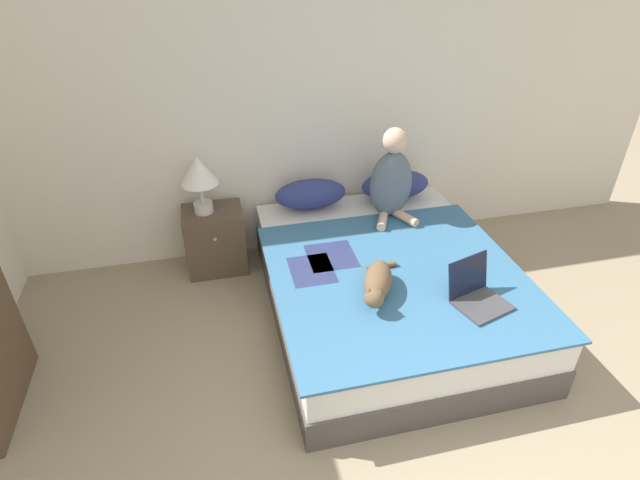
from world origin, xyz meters
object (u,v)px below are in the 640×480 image
(laptop_open, at_px, (477,295))
(table_lamp, at_px, (199,174))
(bed, at_px, (386,286))
(pillow_near, at_px, (311,194))
(person_sitting, at_px, (392,179))
(nightstand, at_px, (215,240))
(pillow_far, at_px, (395,185))
(cat_tabby, at_px, (378,283))

(laptop_open, xyz_separation_m, table_lamp, (-1.64, 1.45, 0.35))
(bed, xyz_separation_m, table_lamp, (-1.26, 0.88, 0.65))
(bed, relative_size, pillow_near, 3.55)
(person_sitting, distance_m, nightstand, 1.54)
(table_lamp, bearing_deg, pillow_far, 0.71)
(cat_tabby, distance_m, laptop_open, 0.63)
(laptop_open, height_order, nightstand, laptop_open)
(cat_tabby, bearing_deg, laptop_open, 94.76)
(pillow_near, xyz_separation_m, cat_tabby, (0.17, -1.25, -0.03))
(cat_tabby, distance_m, nightstand, 1.61)
(laptop_open, relative_size, table_lamp, 0.84)
(bed, height_order, nightstand, nightstand)
(table_lamp, bearing_deg, bed, -34.88)
(bed, relative_size, person_sitting, 2.85)
(person_sitting, xyz_separation_m, table_lamp, (-1.47, 0.28, 0.08))
(pillow_far, relative_size, laptop_open, 1.51)
(pillow_far, bearing_deg, cat_tabby, -115.12)
(pillow_near, distance_m, pillow_far, 0.75)
(pillow_far, bearing_deg, person_sitting, -118.21)
(pillow_near, bearing_deg, laptop_open, -62.85)
(person_sitting, distance_m, cat_tabby, 1.07)
(pillow_far, bearing_deg, laptop_open, -89.90)
(person_sitting, xyz_separation_m, nightstand, (-1.42, 0.28, -0.53))
(cat_tabby, bearing_deg, nightstand, -115.95)
(pillow_far, distance_m, laptop_open, 1.47)
(bed, distance_m, laptop_open, 0.75)
(pillow_far, distance_m, nightstand, 1.61)
(pillow_far, height_order, person_sitting, person_sitting)
(bed, distance_m, pillow_near, 1.04)
(bed, distance_m, person_sitting, 0.86)
(person_sitting, height_order, cat_tabby, person_sitting)
(bed, distance_m, cat_tabby, 0.53)
(cat_tabby, height_order, nightstand, cat_tabby)
(bed, relative_size, pillow_far, 3.55)
(pillow_near, distance_m, cat_tabby, 1.26)
(person_sitting, bearing_deg, pillow_near, 153.47)
(cat_tabby, relative_size, table_lamp, 1.11)
(pillow_near, xyz_separation_m, table_lamp, (-0.88, -0.02, 0.29))
(nightstand, relative_size, table_lamp, 1.18)
(laptop_open, bearing_deg, bed, 106.53)
(bed, relative_size, nightstand, 3.83)
(nightstand, bearing_deg, pillow_far, 0.56)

